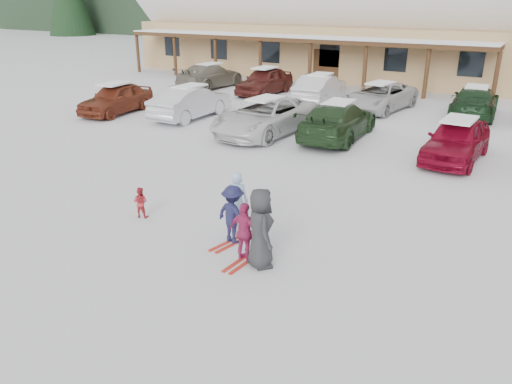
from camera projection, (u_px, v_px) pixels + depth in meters
The scene contains 19 objects.
ground at pixel (224, 242), 11.91m from camera, with size 160.00×160.00×0.00m, color white.
day_lodge at pixel (329, 18), 37.19m from camera, with size 29.12×12.50×10.38m.
adult_skier at pixel (237, 202), 12.20m from camera, with size 0.57×0.37×1.56m, color #98B9DB.
toddler_red at pixel (140, 202), 13.12m from camera, with size 0.40×0.32×0.83m, color #B6262F.
child_navy at pixel (233, 215), 11.63m from camera, with size 0.93×0.53×1.44m, color #19193C.
skis_child_navy at pixel (233, 242), 11.89m from camera, with size 0.20×1.40×0.03m, color red.
child_magenta at pixel (245, 232), 10.82m from camera, with size 0.81×0.34×1.38m, color #A7255A.
skis_child_magenta at pixel (245, 260), 11.07m from camera, with size 0.20×1.40×0.03m, color red.
bystander_dark at pixel (260, 228), 10.55m from camera, with size 0.87×0.57×1.78m, color #292A2C.
parked_car_0 at pixel (116, 98), 24.80m from camera, with size 1.75×4.34×1.48m, color maroon.
parked_car_1 at pixel (190, 102), 23.79m from camera, with size 1.62×4.66×1.54m, color silver.
parked_car_2 at pixel (265, 116), 20.99m from camera, with size 2.53×5.48×1.52m, color silver.
parked_car_3 at pixel (338, 120), 20.31m from camera, with size 2.12×5.21×1.51m, color #213B1D.
parked_car_4 at pixel (457, 140), 17.60m from camera, with size 1.76×4.37×1.49m, color maroon.
parked_car_7 at pixel (210, 76), 31.83m from camera, with size 2.09×5.14×1.49m, color slate.
parked_car_8 at pixel (265, 81), 29.65m from camera, with size 1.85×4.59×1.56m, color #5A211C.
parked_car_9 at pixel (320, 88), 27.36m from camera, with size 1.62×4.63×1.53m, color silver.
parked_car_10 at pixel (379, 97), 25.43m from camera, with size 2.33×5.04×1.40m, color beige.
parked_car_11 at pixel (475, 102), 24.05m from camera, with size 2.03×5.01×1.45m, color #163219.
Camera 1 is at (5.98, -8.84, 5.46)m, focal length 35.00 mm.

